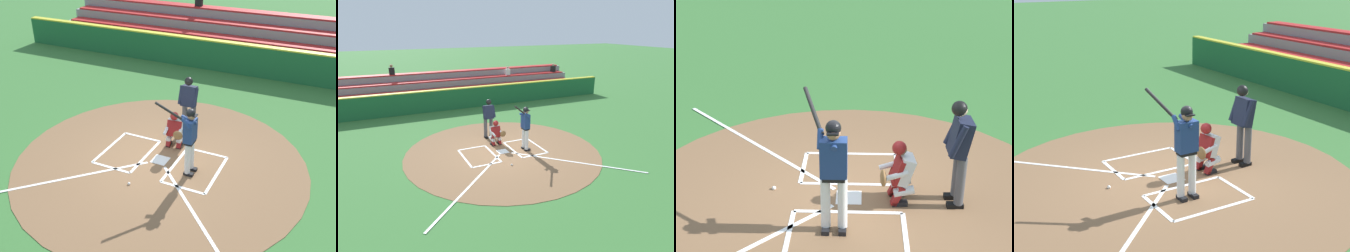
% 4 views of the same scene
% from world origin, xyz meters
% --- Properties ---
extents(ground_plane, '(120.00, 120.00, 0.00)m').
position_xyz_m(ground_plane, '(0.00, 0.00, 0.00)').
color(ground_plane, '#387033').
extents(dirt_circle, '(8.00, 8.00, 0.01)m').
position_xyz_m(dirt_circle, '(0.00, 0.00, 0.01)').
color(dirt_circle, brown).
rests_on(dirt_circle, ground).
extents(home_plate_and_chalk, '(7.93, 4.91, 0.01)m').
position_xyz_m(home_plate_and_chalk, '(0.00, 0.88, 0.01)').
color(home_plate_and_chalk, white).
rests_on(home_plate_and_chalk, dirt_circle).
extents(batter, '(0.92, 0.71, 2.13)m').
position_xyz_m(batter, '(-0.94, 0.21, 1.10)').
color(batter, white).
rests_on(batter, ground).
extents(catcher, '(0.63, 0.62, 1.13)m').
position_xyz_m(catcher, '(-0.06, -0.84, 0.59)').
color(catcher, black).
rests_on(catcher, ground).
extents(plate_umpire, '(0.59, 0.42, 1.86)m').
position_xyz_m(plate_umpire, '(-0.09, -1.79, 1.08)').
color(plate_umpire, '#4C4C51').
rests_on(plate_umpire, ground).
extents(baseball, '(0.07, 0.07, 0.07)m').
position_xyz_m(baseball, '(0.23, 1.34, 0.04)').
color(baseball, white).
rests_on(baseball, ground).
extents(backstop_wall, '(22.00, 0.36, 1.31)m').
position_xyz_m(backstop_wall, '(0.00, -7.50, 0.65)').
color(backstop_wall, '#1E6033').
rests_on(backstop_wall, ground).
extents(bleacher_stand, '(20.00, 3.40, 2.55)m').
position_xyz_m(bleacher_stand, '(-0.01, -10.20, 0.70)').
color(bleacher_stand, gray).
rests_on(bleacher_stand, ground).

